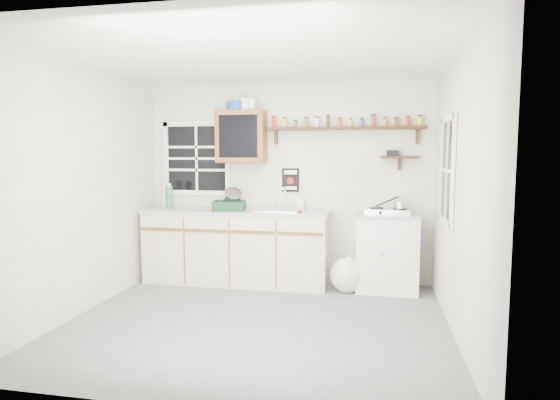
{
  "coord_description": "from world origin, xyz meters",
  "views": [
    {
      "loc": [
        1.06,
        -4.24,
        1.61
      ],
      "look_at": [
        0.12,
        0.55,
        1.13
      ],
      "focal_mm": 30.0,
      "sensor_mm": 36.0,
      "label": 1
    }
  ],
  "objects_px": {
    "main_cabinet": "(236,246)",
    "spice_shelf": "(345,127)",
    "hotplate": "(388,211)",
    "upper_cabinet": "(241,137)",
    "dish_rack": "(230,203)",
    "right_cabinet": "(387,252)"
  },
  "relations": [
    {
      "from": "main_cabinet",
      "to": "spice_shelf",
      "type": "bearing_deg",
      "value": 9.22
    },
    {
      "from": "spice_shelf",
      "to": "hotplate",
      "type": "distance_m",
      "value": 1.14
    },
    {
      "from": "upper_cabinet",
      "to": "dish_rack",
      "type": "relative_size",
      "value": 1.54
    },
    {
      "from": "upper_cabinet",
      "to": "hotplate",
      "type": "height_order",
      "value": "upper_cabinet"
    },
    {
      "from": "right_cabinet",
      "to": "spice_shelf",
      "type": "relative_size",
      "value": 0.48
    },
    {
      "from": "upper_cabinet",
      "to": "dish_rack",
      "type": "xyz_separation_m",
      "value": [
        -0.09,
        -0.22,
        -0.81
      ]
    },
    {
      "from": "dish_rack",
      "to": "right_cabinet",
      "type": "bearing_deg",
      "value": -5.48
    },
    {
      "from": "hotplate",
      "to": "upper_cabinet",
      "type": "bearing_deg",
      "value": -178.07
    },
    {
      "from": "dish_rack",
      "to": "spice_shelf",
      "type": "bearing_deg",
      "value": 3.41
    },
    {
      "from": "spice_shelf",
      "to": "hotplate",
      "type": "xyz_separation_m",
      "value": [
        0.53,
        -0.21,
        -0.99
      ]
    },
    {
      "from": "main_cabinet",
      "to": "hotplate",
      "type": "distance_m",
      "value": 1.9
    },
    {
      "from": "dish_rack",
      "to": "main_cabinet",
      "type": "bearing_deg",
      "value": 47.61
    },
    {
      "from": "main_cabinet",
      "to": "upper_cabinet",
      "type": "xyz_separation_m",
      "value": [
        0.03,
        0.14,
        1.36
      ]
    },
    {
      "from": "main_cabinet",
      "to": "spice_shelf",
      "type": "xyz_separation_m",
      "value": [
        1.31,
        0.21,
        1.47
      ]
    },
    {
      "from": "spice_shelf",
      "to": "dish_rack",
      "type": "height_order",
      "value": "spice_shelf"
    },
    {
      "from": "upper_cabinet",
      "to": "spice_shelf",
      "type": "height_order",
      "value": "upper_cabinet"
    },
    {
      "from": "spice_shelf",
      "to": "hotplate",
      "type": "height_order",
      "value": "spice_shelf"
    },
    {
      "from": "right_cabinet",
      "to": "hotplate",
      "type": "distance_m",
      "value": 0.49
    },
    {
      "from": "right_cabinet",
      "to": "upper_cabinet",
      "type": "distance_m",
      "value": 2.26
    },
    {
      "from": "right_cabinet",
      "to": "hotplate",
      "type": "relative_size",
      "value": 1.65
    },
    {
      "from": "main_cabinet",
      "to": "right_cabinet",
      "type": "height_order",
      "value": "main_cabinet"
    },
    {
      "from": "upper_cabinet",
      "to": "hotplate",
      "type": "bearing_deg",
      "value": -4.38
    }
  ]
}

